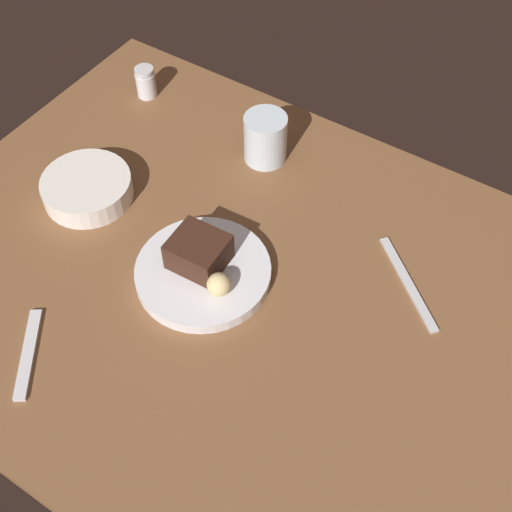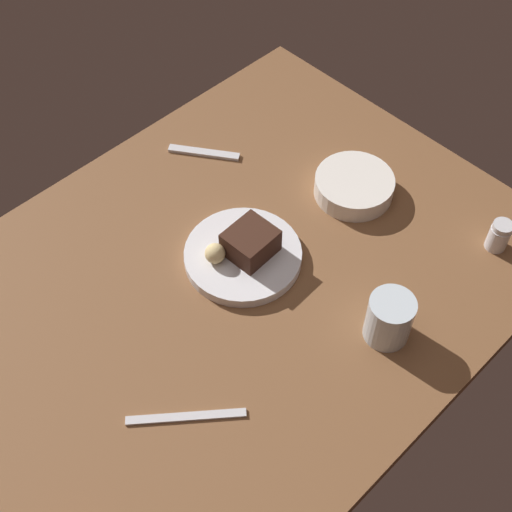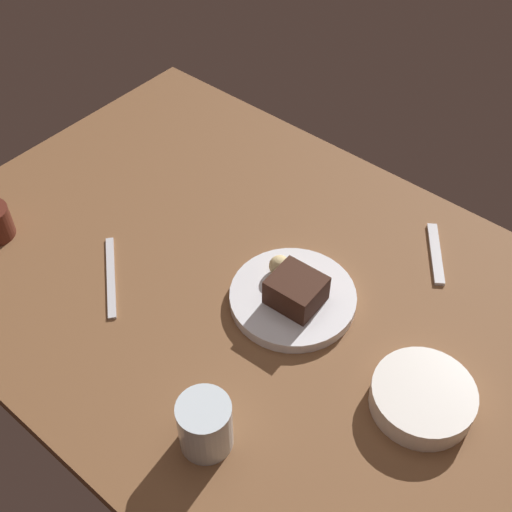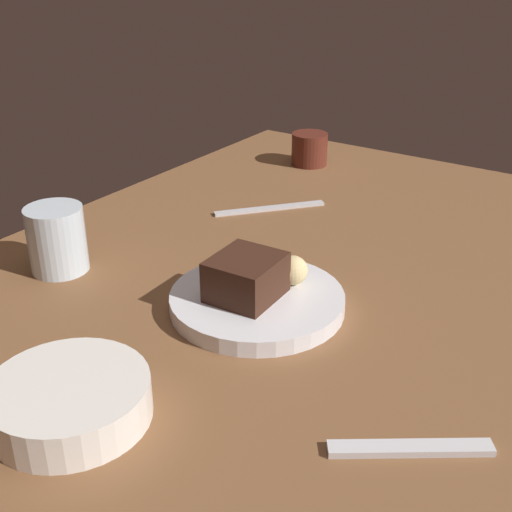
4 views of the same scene
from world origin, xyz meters
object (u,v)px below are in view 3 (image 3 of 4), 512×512
Objects in this scene: bread_roll at (280,266)px; side_bowl at (422,397)px; dessert_plate at (293,298)px; butter_knife at (111,276)px; water_glass at (205,425)px; dessert_spoon at (436,253)px; chocolate_cake_slice at (296,290)px.

bread_roll is 32.33cm from side_bowl.
dessert_plate reaches higher than butter_knife.
dessert_spoon is at bearing 82.88° from water_glass.
side_bowl is at bearing -126.71° from butter_knife.
dessert_spoon is (-13.86, 28.94, -1.66)cm from side_bowl.
water_glass is at bearing -77.25° from dessert_plate.
chocolate_cake_slice is at bearing -27.07° from bread_roll.
dessert_spoon is at bearing 62.74° from dessert_plate.
bread_roll is at bearing 170.12° from side_bowl.
water_glass reaches higher than bread_roll.
water_glass reaches higher than dessert_spoon.
butter_knife is (-23.31, -18.60, -3.71)cm from bread_roll.
dessert_spoon is (13.20, 25.61, -0.69)cm from dessert_plate.
bread_roll is at bearing -101.46° from butter_knife.
dessert_plate is at bearing 102.75° from water_glass.
water_glass is 0.59× the size of side_bowl.
dessert_plate is at bearing -62.32° from dessert_spoon.
bread_roll reaches higher than dessert_spoon.
water_glass reaches higher than dessert_plate.
dessert_plate is 32.50cm from butter_knife.
butter_knife is at bearing -151.93° from chocolate_cake_slice.
water_glass is 0.48× the size of butter_knife.
water_glass reaches higher than butter_knife.
butter_knife is (-55.10, -13.07, -1.76)cm from side_bowl.
water_glass is (6.44, -28.46, 3.53)cm from dessert_plate.
bread_roll is at bearing 110.03° from water_glass.
chocolate_cake_slice is 29.35cm from dessert_spoon.
butter_knife is at bearing -79.53° from dessert_spoon.
dessert_plate is 2.37× the size of water_glass.
dessert_spoon is at bearing 52.53° from bread_roll.
dessert_spoon is at bearing -94.53° from butter_knife.
bread_roll is at bearing -72.52° from dessert_spoon.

